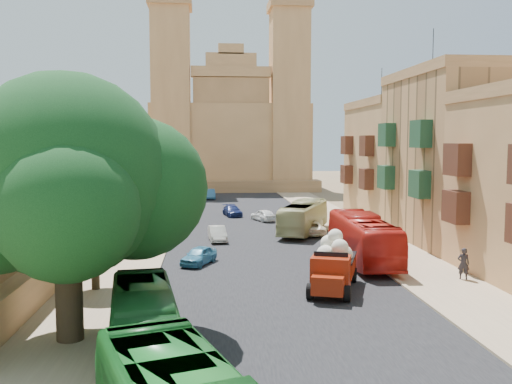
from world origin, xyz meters
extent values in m
plane|color=brown|center=(0.00, 0.00, 0.00)|extent=(260.00, 260.00, 0.00)
cube|color=black|center=(0.00, 30.00, 0.01)|extent=(14.00, 140.00, 0.01)
cube|color=#9E8567|center=(9.50, 30.00, 0.01)|extent=(5.00, 140.00, 0.01)
cube|color=#9E8567|center=(-9.50, 30.00, 0.01)|extent=(5.00, 140.00, 0.01)
cube|color=#9E8567|center=(7.00, 30.00, 0.06)|extent=(0.25, 140.00, 0.12)
cube|color=#9E8567|center=(-7.00, 30.00, 0.06)|extent=(0.25, 140.00, 0.12)
cube|color=#4A2518|center=(11.55, 14.92, 3.99)|extent=(0.90, 2.20, 2.00)
cube|color=#4A2518|center=(11.55, 14.92, 6.93)|extent=(0.90, 2.20, 2.00)
cube|color=tan|center=(16.00, 25.00, 6.50)|extent=(8.00, 14.00, 13.00)
cube|color=#966B41|center=(16.00, 25.00, 13.40)|extent=(8.20, 14.00, 0.80)
cylinder|color=black|center=(15.00, 27.80, 15.60)|extent=(0.06, 0.06, 3.60)
cube|color=#1C462C|center=(11.55, 21.08, 4.94)|extent=(0.90, 2.20, 2.00)
cube|color=#1C462C|center=(11.55, 28.92, 4.94)|extent=(0.90, 2.20, 2.00)
cube|color=#1C462C|center=(11.55, 21.08, 8.58)|extent=(0.90, 2.20, 2.00)
cube|color=#1C462C|center=(11.55, 28.92, 8.58)|extent=(0.90, 2.20, 2.00)
cube|color=#A97A4C|center=(16.00, 39.00, 5.75)|extent=(8.00, 14.00, 11.50)
cube|color=#966B41|center=(16.00, 39.00, 11.90)|extent=(8.20, 14.00, 0.80)
cylinder|color=black|center=(15.00, 41.80, 14.10)|extent=(0.06, 0.06, 3.60)
cube|color=#4A2518|center=(11.55, 35.08, 4.37)|extent=(0.90, 2.20, 2.00)
cube|color=#4A2518|center=(11.55, 42.92, 4.37)|extent=(0.90, 2.20, 2.00)
cube|color=#4A2518|center=(11.55, 35.08, 7.59)|extent=(0.90, 2.20, 2.00)
cube|color=#4A2518|center=(11.55, 42.92, 7.59)|extent=(0.90, 2.20, 2.00)
cube|color=#A97A4C|center=(-12.50, 20.00, 0.90)|extent=(1.00, 40.00, 1.80)
cube|color=tan|center=(-18.00, 44.00, 5.00)|extent=(10.00, 22.00, 10.00)
cube|color=#A97A4C|center=(0.00, 81.00, 7.00)|extent=(26.00, 20.00, 14.00)
cube|color=#966B41|center=(0.00, 70.50, 0.90)|extent=(28.00, 4.00, 1.80)
cube|color=#966B41|center=(0.00, 72.20, 10.00)|extent=(12.00, 2.00, 16.00)
cube|color=#A97A4C|center=(0.00, 72.20, 18.90)|extent=(12.60, 2.40, 1.60)
cube|color=#A97A4C|center=(0.00, 72.20, 20.60)|extent=(8.00, 2.00, 2.40)
cube|color=#A97A4C|center=(0.00, 72.20, 22.40)|extent=(4.00, 2.00, 1.60)
cube|color=#A97A4C|center=(-9.50, 73.50, 14.50)|extent=(6.00, 6.00, 29.00)
cube|color=#966B41|center=(-9.50, 73.50, 29.60)|extent=(6.80, 6.80, 1.40)
cube|color=#A97A4C|center=(9.50, 73.50, 14.50)|extent=(6.00, 6.00, 29.00)
cube|color=#966B41|center=(9.50, 73.50, 29.60)|extent=(6.80, 6.80, 1.40)
cylinder|color=#34281A|center=(-9.50, 4.00, 2.06)|extent=(1.09, 1.09, 4.12)
sphere|color=black|center=(-9.50, 4.00, 6.73)|extent=(8.25, 8.25, 8.25)
sphere|color=black|center=(-6.90, 5.30, 6.08)|extent=(6.08, 6.08, 6.08)
sphere|color=black|center=(-8.85, 1.40, 5.64)|extent=(5.21, 5.21, 5.21)
sphere|color=black|center=(-10.69, 6.39, 7.60)|extent=(4.77, 4.77, 4.77)
cylinder|color=#34281A|center=(-10.00, 12.00, 1.22)|extent=(0.44, 0.44, 2.44)
sphere|color=black|center=(-10.00, 12.00, 3.67)|extent=(3.54, 3.54, 3.54)
cylinder|color=#34281A|center=(-10.00, 24.00, 1.14)|extent=(0.44, 0.44, 2.28)
sphere|color=black|center=(-10.00, 24.00, 3.43)|extent=(3.31, 3.31, 3.31)
cylinder|color=#34281A|center=(-10.00, 36.00, 1.14)|extent=(0.44, 0.44, 2.29)
sphere|color=black|center=(-10.00, 36.00, 3.45)|extent=(3.33, 3.33, 3.33)
cylinder|color=#34281A|center=(-10.00, 48.00, 1.13)|extent=(0.44, 0.44, 2.26)
sphere|color=black|center=(-10.00, 48.00, 3.41)|extent=(3.28, 3.28, 3.28)
cube|color=maroon|center=(3.18, 11.53, 1.17)|extent=(3.05, 3.86, 0.84)
cube|color=black|center=(3.18, 11.53, 1.64)|extent=(3.11, 3.92, 0.11)
cube|color=maroon|center=(2.48, 9.49, 1.27)|extent=(2.38, 2.15, 1.69)
cube|color=maroon|center=(2.12, 8.43, 0.89)|extent=(1.87, 1.58, 0.94)
cube|color=black|center=(2.48, 9.49, 1.92)|extent=(1.72, 0.67, 0.84)
cylinder|color=black|center=(1.32, 9.00, 0.42)|extent=(0.58, 0.91, 0.84)
cylinder|color=black|center=(3.10, 8.39, 0.42)|extent=(0.58, 0.91, 0.84)
cylinder|color=black|center=(2.66, 12.90, 0.42)|extent=(0.58, 0.91, 0.84)
cylinder|color=black|center=(4.44, 12.29, 0.42)|extent=(0.58, 0.91, 0.84)
sphere|color=beige|center=(2.56, 11.15, 1.88)|extent=(1.03, 1.03, 1.03)
sphere|color=beige|center=(3.54, 11.12, 1.88)|extent=(1.03, 1.03, 1.03)
sphere|color=beige|center=(3.37, 12.07, 1.88)|extent=(1.03, 1.03, 1.03)
sphere|color=beige|center=(2.86, 11.74, 2.39)|extent=(0.94, 0.94, 0.94)
sphere|color=beige|center=(3.22, 10.63, 2.35)|extent=(0.94, 0.94, 0.94)
sphere|color=beige|center=(3.15, 11.45, 2.82)|extent=(0.84, 0.84, 0.84)
cube|color=#475A22|center=(6.50, 21.27, 0.82)|extent=(2.84, 4.31, 1.64)
cylinder|color=black|center=(5.34, 20.19, 0.33)|extent=(0.44, 0.70, 0.66)
cylinder|color=black|center=(6.83, 19.72, 0.33)|extent=(0.44, 0.70, 0.66)
cylinder|color=black|center=(6.17, 22.82, 0.33)|extent=(0.44, 0.70, 0.66)
cylinder|color=black|center=(7.66, 22.36, 0.33)|extent=(0.44, 0.70, 0.66)
imported|color=#1B5924|center=(-6.19, 1.00, 1.36)|extent=(3.61, 9.99, 2.72)
imported|color=red|center=(6.50, 17.86, 1.56)|extent=(2.97, 11.28, 3.12)
imported|color=#BFBD81|center=(4.53, 29.83, 1.39)|extent=(5.99, 10.13, 2.79)
imported|color=teal|center=(-4.47, 17.80, 0.59)|extent=(2.70, 3.71, 1.17)
imported|color=beige|center=(-3.10, 26.40, 0.60)|extent=(1.57, 3.75, 1.21)
imported|color=#F6E5C1|center=(5.00, 28.65, 0.61)|extent=(2.12, 4.43, 1.22)
imported|color=#131F51|center=(-1.21, 41.65, 0.56)|extent=(2.24, 4.11, 1.13)
imported|color=white|center=(1.74, 37.56, 0.60)|extent=(2.67, 3.82, 1.21)
imported|color=teal|center=(-3.57, 59.80, 0.68)|extent=(1.63, 4.22, 1.37)
imported|color=black|center=(11.00, 12.41, 0.94)|extent=(0.78, 0.62, 1.87)
imported|color=#2D2D2E|center=(9.05, 18.86, 0.95)|extent=(0.56, 1.15, 1.90)
camera|label=1|loc=(-3.89, -19.17, 8.10)|focal=40.00mm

